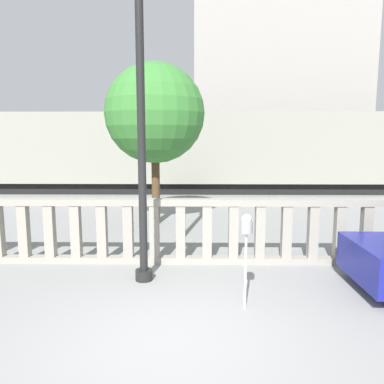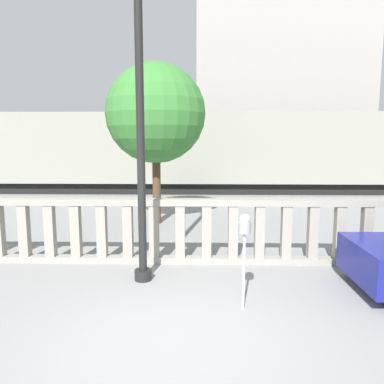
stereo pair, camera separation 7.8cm
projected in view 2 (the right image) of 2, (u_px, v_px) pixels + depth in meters
ground_plane at (168, 341)px, 4.97m from camera, size 160.00×160.00×0.00m
balustrade at (180, 231)px, 8.02m from camera, size 17.55×0.24×1.41m
lamppost at (140, 95)px, 6.66m from camera, size 0.35×0.35×6.33m
parking_meter at (245, 231)px, 5.76m from camera, size 0.19×0.19×1.53m
train_near at (257, 151)px, 18.80m from camera, size 27.34×2.98×4.51m
building_block at (279, 93)px, 28.85m from camera, size 12.64×6.08×12.31m
tree_left at (156, 114)px, 11.47m from camera, size 3.06×3.06×4.97m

